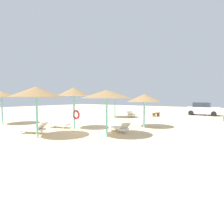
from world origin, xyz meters
name	(u,v)px	position (x,y,z in m)	size (l,w,h in m)	color
ground_plane	(86,132)	(0.00, 0.00, 0.00)	(80.00, 80.00, 0.00)	beige
parasol_0	(107,94)	(2.04, -0.36, 2.56)	(3.08, 3.08, 2.81)	#6BC6BC
parasol_1	(1,94)	(-8.57, -1.64, 2.66)	(2.88, 2.88, 2.92)	#6BC6BC
parasol_2	(36,92)	(-1.14, -2.90, 2.69)	(3.01, 3.01, 3.00)	#6BC6BC
parasol_3	(115,96)	(-3.67, 8.66, 2.59)	(3.12, 3.12, 2.91)	#6BC6BC
parasol_4	(74,92)	(-1.58, 0.37, 2.75)	(2.48, 2.48, 3.11)	#6BC6BC
parasol_5	(144,98)	(2.33, 4.07, 2.33)	(2.72, 2.72, 2.64)	#6BC6BC
lounger_0	(119,127)	(1.80, 1.39, 0.32)	(1.97, 1.35, 0.75)	silver
lounger_2	(33,129)	(-2.50, -2.35, 0.32)	(1.97, 1.35, 0.75)	silver
lounger_3	(132,115)	(-2.34, 10.28, 0.32)	(1.11, 1.96, 0.79)	silver
lounger_4	(57,124)	(-3.19, 0.04, 0.31)	(2.02, 1.14, 0.61)	silver
bench_1	(156,114)	(-0.23, 12.75, 0.35)	(0.52, 1.53, 0.49)	brown
parked_car	(203,109)	(4.18, 18.06, 0.82)	(4.04, 2.05, 1.72)	silver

